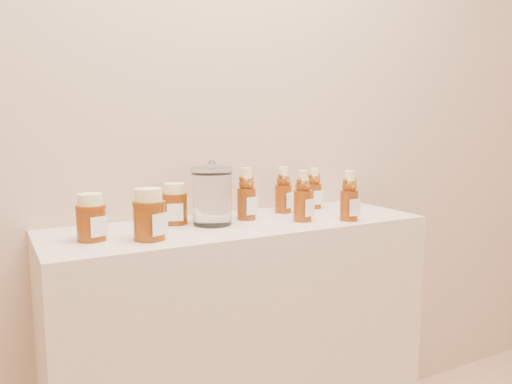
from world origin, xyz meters
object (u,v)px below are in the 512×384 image
bear_bottle_back_left (246,190)px  glass_canister (212,194)px  bear_bottle_front_left (303,193)px  display_table (241,358)px  honey_jar_left (91,217)px

bear_bottle_back_left → glass_canister: glass_canister is taller
bear_bottle_front_left → glass_canister: size_ratio=0.95×
display_table → honey_jar_left: 0.69m
honey_jar_left → glass_canister: (0.37, 0.04, 0.03)m
display_table → bear_bottle_back_left: 0.55m
honey_jar_left → glass_canister: size_ratio=0.65×
display_table → glass_canister: (-0.09, 0.02, 0.55)m
bear_bottle_back_left → glass_canister: 0.13m
bear_bottle_back_left → bear_bottle_front_left: 0.18m
bear_bottle_back_left → bear_bottle_front_left: (0.15, -0.11, -0.00)m
bear_bottle_back_left → display_table: bearing=-143.6°
glass_canister → bear_bottle_front_left: bearing=-17.2°
display_table → glass_canister: glass_canister is taller
bear_bottle_front_left → glass_canister: bearing=147.5°
display_table → bear_bottle_front_left: size_ratio=6.50×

